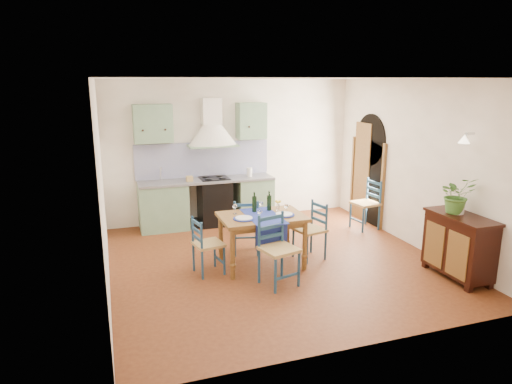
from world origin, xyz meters
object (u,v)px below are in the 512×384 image
dining_table (262,221)px  chair_near (278,249)px  sideboard (459,244)px  potted_plant (457,195)px

dining_table → chair_near: 0.71m
dining_table → chair_near: bearing=-91.2°
dining_table → sideboard: 2.84m
potted_plant → sideboard: bearing=-86.7°
chair_near → sideboard: chair_near is taller
dining_table → sideboard: bearing=-27.3°
sideboard → potted_plant: potted_plant is taller
chair_near → sideboard: bearing=-13.8°
sideboard → dining_table: bearing=152.7°
sideboard → potted_plant: size_ratio=1.98×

